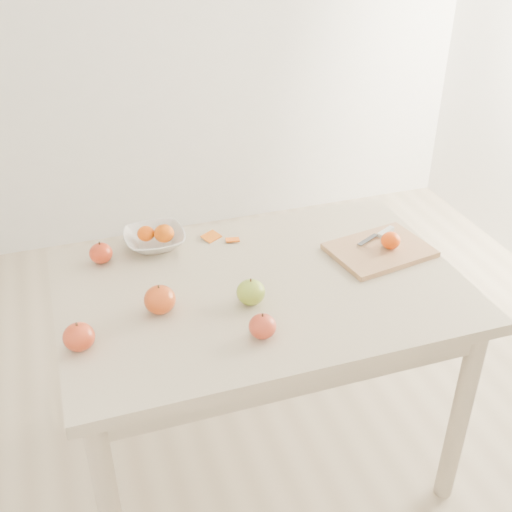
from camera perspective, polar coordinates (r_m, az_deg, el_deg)
name	(u,v)px	position (r m, az deg, el deg)	size (l,w,h in m)	color
ground	(260,456)	(2.42, 0.39, -17.32)	(3.50, 3.50, 0.00)	#C6B293
table	(261,311)	(1.97, 0.46, -4.89)	(1.20, 0.80, 0.75)	#C0B291
cutting_board	(380,250)	(2.10, 10.93, 0.52)	(0.31, 0.23, 0.02)	#A97954
board_tangerine	(391,240)	(2.09, 11.88, 1.37)	(0.06, 0.06, 0.05)	#E44208
fruit_bowl	(155,239)	(2.12, -9.00, 1.47)	(0.20, 0.20, 0.05)	silver
bowl_tangerine_near	(146,234)	(2.11, -9.76, 1.98)	(0.06, 0.06, 0.05)	#E94208
bowl_tangerine_far	(164,233)	(2.10, -8.18, 2.00)	(0.07, 0.07, 0.06)	#E86008
orange_peel_a	(211,238)	(2.15, -3.99, 1.64)	(0.06, 0.04, 0.00)	#C3550D
orange_peel_b	(233,240)	(2.13, -2.10, 1.40)	(0.04, 0.04, 0.00)	orange
paring_knife	(383,233)	(2.17, 11.20, 2.00)	(0.16, 0.08, 0.01)	silver
apple_green	(251,292)	(1.82, -0.46, -3.23)	(0.08, 0.08, 0.07)	#5D8719
apple_red_a	(101,253)	(2.06, -13.62, 0.25)	(0.07, 0.07, 0.07)	#930802
apple_red_e	(262,326)	(1.70, 0.58, -6.26)	(0.07, 0.07, 0.07)	maroon
apple_red_d	(79,337)	(1.72, -15.47, -6.94)	(0.08, 0.08, 0.07)	#A41826
apple_red_b	(160,300)	(1.80, -8.55, -3.85)	(0.09, 0.09, 0.08)	#9B1B0C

